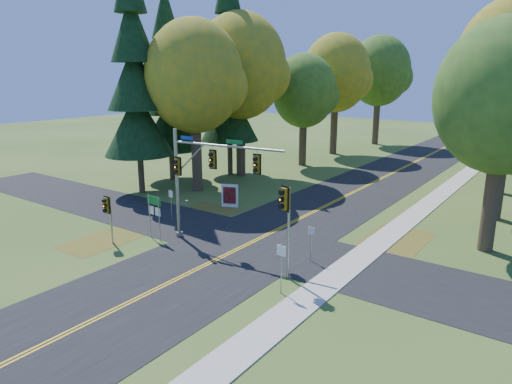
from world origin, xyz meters
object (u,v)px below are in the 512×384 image
Objects in this scene: route_sign_cluster at (154,208)px; east_signal_pole at (286,209)px; traffic_mast at (201,172)px; info_kiosk at (230,196)px.

east_signal_pole is at bearing 3.40° from route_sign_cluster.
traffic_mast is 8.21m from info_kiosk.
traffic_mast is 4.18× the size of info_kiosk.
east_signal_pole reaches higher than info_kiosk.
traffic_mast is 2.67× the size of route_sign_cluster.
traffic_mast is 3.78m from route_sign_cluster.
traffic_mast reaches higher than route_sign_cluster.
info_kiosk is (-3.31, 6.69, -3.41)m from traffic_mast.
route_sign_cluster is (-2.65, -1.31, -2.35)m from traffic_mast.
east_signal_pole is 13.25m from info_kiosk.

